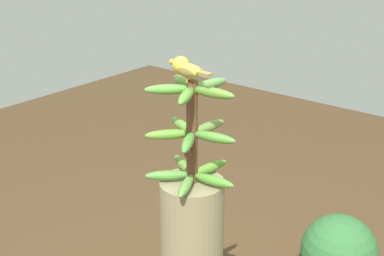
# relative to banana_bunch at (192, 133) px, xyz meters

# --- Properties ---
(banana_bunch) EXTENTS (0.31, 0.31, 0.36)m
(banana_bunch) POSITION_rel_banana_bunch_xyz_m (0.00, 0.00, 0.00)
(banana_bunch) COLOR brown
(banana_bunch) RESTS_ON banana_tree
(perched_bird) EXTENTS (0.18, 0.06, 0.07)m
(perched_bird) POSITION_rel_banana_bunch_xyz_m (0.02, 0.01, 0.22)
(perched_bird) COLOR #C68933
(perched_bird) RESTS_ON banana_bunch
(tropical_shrub) EXTENTS (0.41, 0.41, 0.49)m
(tropical_shrub) POSITION_rel_banana_bunch_xyz_m (-0.16, -1.05, -0.98)
(tropical_shrub) COLOR brown
(tropical_shrub) RESTS_ON ground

